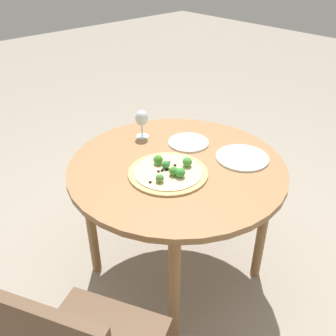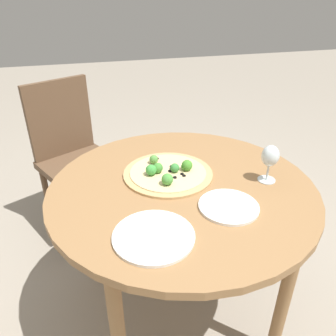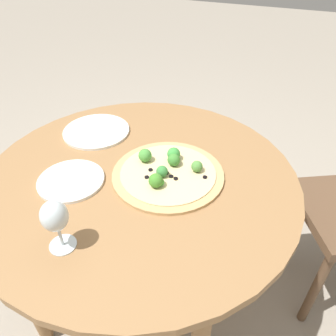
{
  "view_description": "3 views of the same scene",
  "coord_description": "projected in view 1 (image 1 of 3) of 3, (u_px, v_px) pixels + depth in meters",
  "views": [
    {
      "loc": [
        -1.04,
        -1.06,
        1.61
      ],
      "look_at": [
        -0.09,
        -0.03,
        0.74
      ],
      "focal_mm": 40.0,
      "sensor_mm": 36.0,
      "label": 1
    },
    {
      "loc": [
        1.0,
        -0.34,
        1.37
      ],
      "look_at": [
        -0.09,
        -0.03,
        0.74
      ],
      "focal_mm": 35.0,
      "sensor_mm": 36.0,
      "label": 2
    },
    {
      "loc": [
        -0.38,
        0.72,
        1.37
      ],
      "look_at": [
        -0.09,
        -0.03,
        0.74
      ],
      "focal_mm": 35.0,
      "sensor_mm": 36.0,
      "label": 3
    }
  ],
  "objects": [
    {
      "name": "dining_table",
      "position": [
        177.0,
        179.0,
        1.78
      ],
      "size": [
        1.01,
        1.01,
        0.71
      ],
      "color": "olive",
      "rests_on": "ground_plane"
    },
    {
      "name": "pizza",
      "position": [
        169.0,
        171.0,
        1.66
      ],
      "size": [
        0.36,
        0.36,
        0.06
      ],
      "color": "tan",
      "rests_on": "dining_table"
    },
    {
      "name": "wine_glass",
      "position": [
        142.0,
        119.0,
        1.92
      ],
      "size": [
        0.07,
        0.07,
        0.15
      ],
      "color": "silver",
      "rests_on": "dining_table"
    },
    {
      "name": "plate_near",
      "position": [
        188.0,
        142.0,
        1.9
      ],
      "size": [
        0.21,
        0.21,
        0.01
      ],
      "color": "white",
      "rests_on": "dining_table"
    },
    {
      "name": "ground_plane",
      "position": [
        175.0,
        271.0,
        2.11
      ],
      "size": [
        12.0,
        12.0,
        0.0
      ],
      "primitive_type": "plane",
      "color": "gray"
    },
    {
      "name": "plate_far",
      "position": [
        242.0,
        158.0,
        1.78
      ],
      "size": [
        0.25,
        0.25,
        0.01
      ],
      "color": "white",
      "rests_on": "dining_table"
    }
  ]
}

